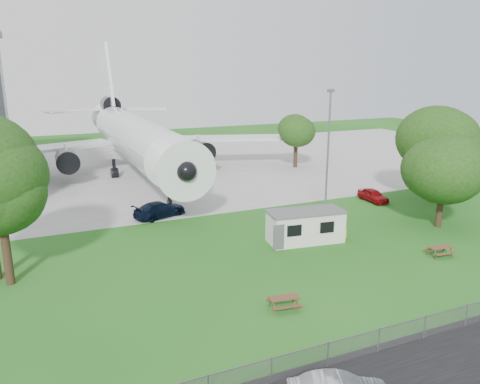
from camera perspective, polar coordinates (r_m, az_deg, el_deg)
name	(u,v)px	position (r m, az deg, el deg)	size (l,w,h in m)	color
ground	(272,279)	(32.06, 3.97, -10.55)	(160.00, 160.00, 0.00)	#337726
concrete_apron	(146,170)	(66.44, -11.34, 2.69)	(120.00, 46.00, 0.03)	#B7B7B2
airliner	(133,135)	(63.08, -12.94, 6.81)	(46.36, 47.73, 17.69)	white
site_cabin	(305,226)	(38.44, 7.99, -4.13)	(6.90, 3.46, 2.62)	silver
picnic_west	(284,309)	(28.56, 5.37, -13.97)	(1.80, 1.50, 0.76)	brown
picnic_east	(440,256)	(38.70, 23.15, -7.18)	(1.80, 1.50, 0.76)	brown
fence	(361,356)	(25.14, 14.57, -18.83)	(58.00, 0.04, 1.30)	gray
lamp_mast	(327,165)	(39.29, 10.59, 3.27)	(0.16, 0.16, 12.00)	slate
tree_east_front	(444,168)	(44.23, 23.65, 2.67)	(6.66, 6.66, 8.67)	#382619
tree_east_back	(440,145)	(52.32, 23.23, 5.27)	(8.47, 8.47, 10.32)	#382619
tree_far_apron	(296,131)	(66.36, 6.87, 7.42)	(5.86, 5.86, 8.17)	#382619
car_ne_hatch	(373,195)	(51.49, 15.92, -0.40)	(1.56, 3.87, 1.32)	maroon
car_apron_van	(160,210)	(44.96, -9.75, -2.13)	(2.10, 5.15, 1.50)	black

